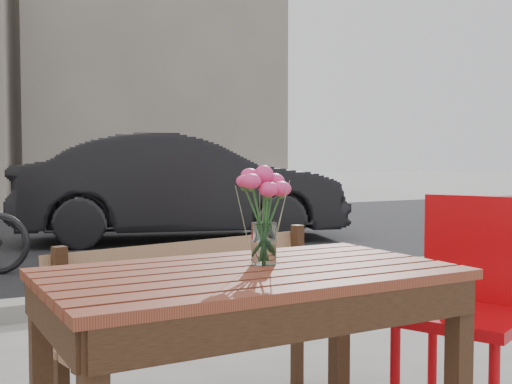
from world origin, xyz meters
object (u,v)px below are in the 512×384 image
Objects in this scene: main_table at (250,309)px; parked_car at (181,188)px; main_vase at (264,203)px; red_chair at (469,295)px.

main_table is 6.60m from parked_car.
main_vase reaches higher than main_table.
red_chair is (1.05, 0.10, -0.09)m from main_table.
main_vase is at bearing 34.05° from main_table.
main_table is 0.33m from main_vase.
red_chair is 3.00× the size of main_vase.
red_chair is 1.05m from main_vase.
main_vase reaches higher than red_chair.
parked_car reaches higher than main_vase.
red_chair is at bearing 6.08° from main_table.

